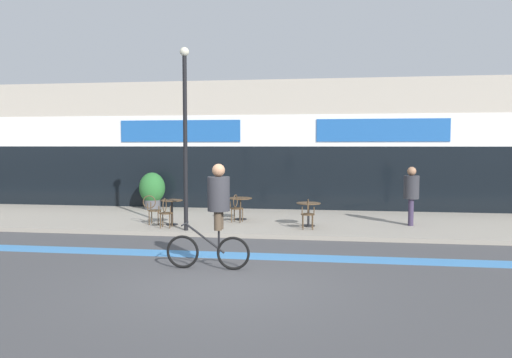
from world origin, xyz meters
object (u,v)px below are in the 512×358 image
at_px(cafe_chair_1_near, 236,206).
at_px(cafe_chair_0_near, 165,211).
at_px(bistro_table_2, 308,209).
at_px(cafe_chair_0_side, 152,208).
at_px(bistro_table_1, 240,204).
at_px(pedestrian_near_end, 411,191).
at_px(cyclist_0, 216,208).
at_px(bistro_table_0, 172,207).
at_px(cafe_chair_2_near, 308,212).
at_px(lamp_post, 185,126).
at_px(planter_pot, 152,190).

bearing_deg(cafe_chair_1_near, cafe_chair_0_near, 134.16).
xyz_separation_m(bistro_table_2, cafe_chair_0_side, (-4.79, -0.39, 0.01)).
xyz_separation_m(bistro_table_1, bistro_table_2, (2.28, -1.00, -0.01)).
height_order(bistro_table_2, pedestrian_near_end, pedestrian_near_end).
xyz_separation_m(cafe_chair_0_near, cafe_chair_1_near, (1.87, 1.38, 0.00)).
relative_size(cafe_chair_0_near, cafe_chair_0_side, 1.00).
distance_m(cyclist_0, pedestrian_near_end, 7.45).
distance_m(bistro_table_1, pedestrian_near_end, 5.41).
bearing_deg(bistro_table_1, cyclist_0, -84.39).
height_order(bistro_table_0, cafe_chair_1_near, cafe_chair_1_near).
relative_size(bistro_table_0, bistro_table_2, 1.06).
height_order(bistro_table_2, cafe_chair_2_near, cafe_chair_2_near).
bearing_deg(cafe_chair_0_near, cafe_chair_1_near, -58.08).
xyz_separation_m(cafe_chair_0_near, cyclist_0, (2.47, -4.10, 0.65)).
relative_size(cafe_chair_0_side, cafe_chair_2_near, 1.00).
xyz_separation_m(cafe_chair_0_side, pedestrian_near_end, (7.88, 1.00, 0.55)).
xyz_separation_m(bistro_table_0, bistro_table_2, (4.16, 0.39, -0.04)).
bearing_deg(bistro_table_2, cafe_chair_1_near, 170.81).
distance_m(bistro_table_1, lamp_post, 3.57).
height_order(bistro_table_2, cyclist_0, cyclist_0).
distance_m(cafe_chair_2_near, cyclist_0, 4.83).
distance_m(bistro_table_0, bistro_table_1, 2.33).
height_order(bistro_table_0, lamp_post, lamp_post).
bearing_deg(cafe_chair_1_near, bistro_table_2, -91.56).
distance_m(cafe_chair_1_near, cafe_chair_2_near, 2.51).
bearing_deg(bistro_table_0, pedestrian_near_end, 7.80).
bearing_deg(cyclist_0, cafe_chair_0_side, -57.00).
height_order(bistro_table_0, planter_pot, planter_pot).
relative_size(bistro_table_2, cafe_chair_0_side, 0.81).
distance_m(lamp_post, pedestrian_near_end, 7.08).
relative_size(cafe_chair_0_near, pedestrian_near_end, 0.50).
relative_size(cafe_chair_2_near, lamp_post, 0.17).
height_order(bistro_table_1, bistro_table_2, bistro_table_1).
relative_size(cafe_chair_2_near, pedestrian_near_end, 0.50).
relative_size(bistro_table_0, lamp_post, 0.15).
relative_size(cafe_chair_0_near, cafe_chair_1_near, 1.00).
height_order(cafe_chair_2_near, cyclist_0, cyclist_0).
bearing_deg(cafe_chair_0_near, pedestrian_near_end, -82.00).
relative_size(bistro_table_1, bistro_table_2, 1.07).
xyz_separation_m(cafe_chair_2_near, pedestrian_near_end, (3.08, 1.23, 0.55)).
bearing_deg(cafe_chair_1_near, pedestrian_near_end, -79.83).
distance_m(cafe_chair_0_side, planter_pot, 3.82).
xyz_separation_m(cafe_chair_0_side, planter_pot, (-1.32, 3.58, 0.23)).
xyz_separation_m(bistro_table_0, bistro_table_1, (1.88, 1.38, -0.03)).
bearing_deg(cafe_chair_2_near, bistro_table_0, 80.73).
relative_size(cafe_chair_0_side, lamp_post, 0.17).
bearing_deg(cafe_chair_1_near, lamp_post, 152.55).
relative_size(cafe_chair_1_near, cyclist_0, 0.41).
height_order(bistro_table_1, cafe_chair_0_near, cafe_chair_0_near).
relative_size(bistro_table_2, cafe_chair_2_near, 0.81).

